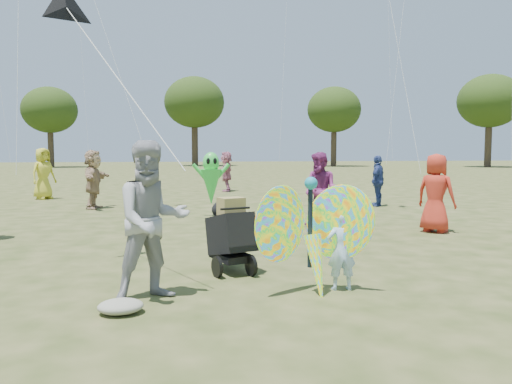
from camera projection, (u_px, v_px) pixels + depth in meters
ground at (291, 282)px, 6.71m from camera, size 160.00×160.00×0.00m
child_girl at (341, 250)px, 6.30m from camera, size 0.38×0.26×1.01m
adult_man at (152, 220)px, 5.87m from camera, size 1.10×0.97×1.88m
grey_bag at (121, 306)px, 5.40m from camera, size 0.49×0.40×0.16m
crowd_a at (436, 193)px, 10.79m from camera, size 0.94×0.99×1.71m
crowd_c at (378, 181)px, 15.96m from camera, size 0.94×0.97×1.63m
crowd_d at (93, 179)px, 15.24m from camera, size 0.84×1.75×1.81m
crowd_e at (320, 190)px, 11.43m from camera, size 1.03×1.07×1.74m
crowd_g at (43, 174)px, 18.28m from camera, size 1.07×1.08×1.88m
crowd_j at (226, 171)px, 21.98m from camera, size 0.82×1.70×1.76m
jogging_stroller at (230, 229)px, 7.33m from camera, size 0.71×1.13×1.09m
butterfly_kite at (313, 237)px, 6.12m from camera, size 1.74×0.75×1.65m
delta_kite_rig at (67, 9)px, 7.50m from camera, size 2.13×2.38×2.82m
alien_kite at (211, 181)px, 13.42m from camera, size 1.12×0.69×1.74m
tree_line at (217, 101)px, 50.92m from camera, size 91.78×33.60×10.79m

